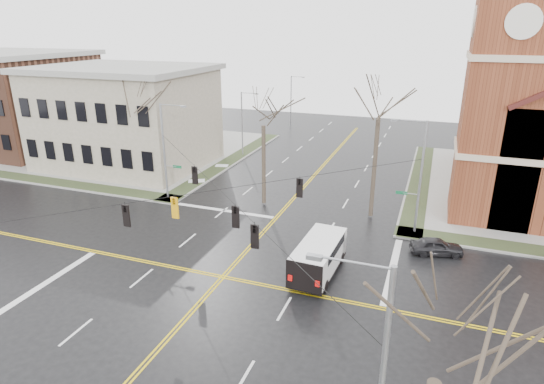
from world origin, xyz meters
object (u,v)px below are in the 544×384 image
(cargo_van, at_px, (320,254))
(streetlight_north_a, at_px, (243,121))
(streetlight_north_b, at_px, (292,99))
(tree_ne, at_px, (379,111))
(parked_car_a, at_px, (437,246))
(tree_nw_far, at_px, (145,107))
(signal_pole_se, at_px, (377,379))
(tree_se, at_px, (437,367))
(tree_nw_near, at_px, (263,120))
(signal_pole_ne, at_px, (419,174))
(signal_pole_nw, at_px, (166,149))

(cargo_van, bearing_deg, streetlight_north_a, 125.90)
(streetlight_north_b, xyz_separation_m, cargo_van, (16.49, -45.12, -3.10))
(cargo_van, bearing_deg, tree_ne, 82.81)
(parked_car_a, distance_m, tree_nw_far, 29.12)
(signal_pole_se, distance_m, tree_se, 4.20)
(parked_car_a, bearing_deg, tree_nw_far, 65.56)
(signal_pole_se, bearing_deg, cargo_van, 110.88)
(streetlight_north_a, height_order, parked_car_a, streetlight_north_a)
(streetlight_north_a, height_order, cargo_van, streetlight_north_a)
(tree_nw_near, bearing_deg, signal_pole_ne, -7.14)
(cargo_van, bearing_deg, tree_se, -64.70)
(signal_pole_se, xyz_separation_m, tree_ne, (-3.64, 25.08, 4.36))
(parked_car_a, distance_m, tree_se, 23.43)
(signal_pole_ne, bearing_deg, signal_pole_se, -90.00)
(cargo_van, relative_size, tree_nw_far, 0.53)
(streetlight_north_b, xyz_separation_m, tree_se, (23.54, -61.98, 3.49))
(streetlight_north_a, bearing_deg, streetlight_north_b, 90.00)
(signal_pole_nw, height_order, tree_se, tree_se)
(tree_nw_near, bearing_deg, tree_se, -61.03)
(signal_pole_nw, distance_m, tree_se, 35.27)
(signal_pole_nw, distance_m, tree_nw_near, 9.78)
(signal_pole_nw, relative_size, cargo_van, 1.45)
(parked_car_a, bearing_deg, cargo_van, 111.90)
(signal_pole_ne, distance_m, parked_car_a, 5.71)
(tree_nw_far, distance_m, tree_se, 38.55)
(signal_pole_ne, relative_size, signal_pole_nw, 1.00)
(tree_ne, bearing_deg, tree_nw_near, -177.74)
(signal_pole_se, height_order, parked_car_a, signal_pole_se)
(signal_pole_ne, relative_size, signal_pole_se, 1.00)
(signal_pole_ne, xyz_separation_m, streetlight_north_b, (-21.97, 36.50, -0.48))
(streetlight_north_b, bearing_deg, tree_nw_far, -96.14)
(streetlight_north_a, xyz_separation_m, streetlight_north_b, (0.00, 20.00, 0.00))
(streetlight_north_a, distance_m, cargo_van, 30.20)
(signal_pole_se, distance_m, streetlight_north_b, 63.43)
(streetlight_north_b, bearing_deg, parked_car_a, -59.00)
(signal_pole_nw, distance_m, streetlight_north_a, 16.52)
(cargo_van, relative_size, parked_car_a, 1.65)
(signal_pole_se, relative_size, streetlight_north_b, 1.12)
(signal_pole_nw, xyz_separation_m, tree_ne, (19.00, 2.08, 4.36))
(signal_pole_nw, bearing_deg, tree_se, -46.47)
(streetlight_north_a, height_order, tree_ne, tree_ne)
(tree_nw_far, height_order, tree_ne, tree_ne)
(cargo_van, relative_size, tree_ne, 0.48)
(signal_pole_ne, height_order, streetlight_north_b, signal_pole_ne)
(streetlight_north_a, relative_size, streetlight_north_b, 1.00)
(signal_pole_se, distance_m, tree_nw_near, 28.29)
(signal_pole_se, distance_m, tree_nw_far, 35.86)
(tree_nw_near, bearing_deg, cargo_van, -52.20)
(signal_pole_ne, bearing_deg, tree_nw_near, 172.86)
(signal_pole_ne, xyz_separation_m, parked_car_a, (1.90, -3.23, -4.31))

